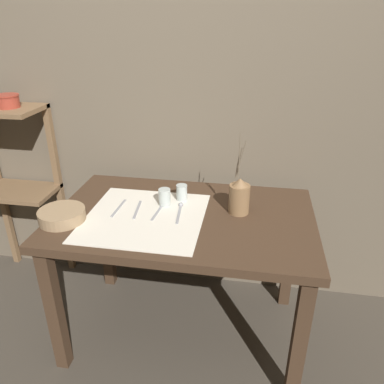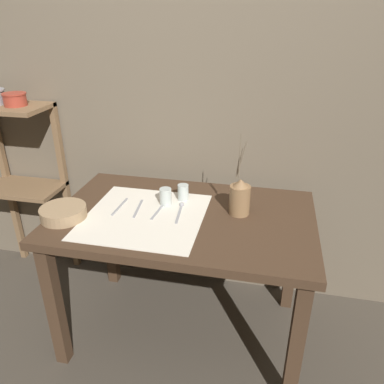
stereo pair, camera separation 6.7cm
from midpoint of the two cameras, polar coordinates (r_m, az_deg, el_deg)
name	(u,v)px [view 1 (the left image)]	position (r m, az deg, el deg)	size (l,w,h in m)	color
ground_plane	(185,329)	(2.21, -2.03, -20.13)	(12.00, 12.00, 0.00)	#473F35
stone_wall_back	(200,92)	(2.06, 0.28, 14.97)	(7.00, 0.06, 2.40)	#6B5E4C
wooden_table	(184,232)	(1.81, -2.34, -6.10)	(1.22, 0.76, 0.73)	#422D1E
wooden_shelf_unit	(16,166)	(2.46, -26.01, 3.60)	(0.45, 0.28, 1.12)	brown
linen_cloth	(145,217)	(1.75, -8.30, -3.79)	(0.54, 0.55, 0.00)	silver
pitcher_with_flowers	(239,197)	(1.75, 6.14, -0.73)	(0.10, 0.10, 0.39)	olive
wooden_bowl	(62,215)	(1.81, -20.21, -3.36)	(0.21, 0.21, 0.05)	#9E7F5B
glass_tumbler_near	(165,197)	(1.83, -5.25, -0.78)	(0.06, 0.06, 0.08)	#B7C1BC
glass_tumbler_far	(182,192)	(1.88, -2.60, -0.07)	(0.06, 0.06, 0.08)	#B7C1BC
knife_center	(119,208)	(1.85, -12.15, -2.43)	(0.02, 0.18, 0.00)	#939399
fork_outer	(137,210)	(1.81, -9.39, -2.68)	(0.03, 0.18, 0.00)	#939399
spoon_inner	(162,206)	(1.83, -5.71, -2.17)	(0.03, 0.19, 0.02)	#939399
spoon_outer	(180,208)	(1.80, -2.88, -2.49)	(0.04, 0.19, 0.02)	#939399
metal_pot_small	(7,100)	(2.29, -27.10, 12.32)	(0.13, 0.13, 0.07)	#9E3828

